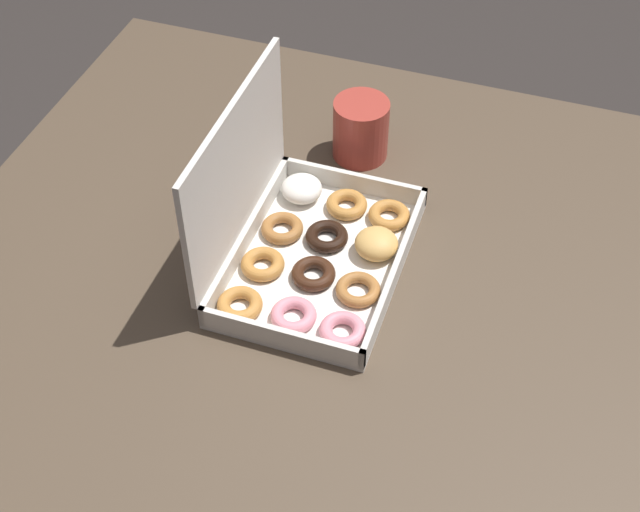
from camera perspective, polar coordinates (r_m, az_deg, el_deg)
name	(u,v)px	position (r m, az deg, el deg)	size (l,w,h in m)	color
dining_table	(301,319)	(1.28, -1.20, -4.05)	(1.03, 1.03, 0.70)	#4C3D2D
donut_box	(301,234)	(1.21, -1.20, 1.42)	(0.32, 0.23, 0.24)	silver
coffee_mug	(359,128)	(1.37, 2.48, 8.19)	(0.09, 0.09, 0.10)	#A3382D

